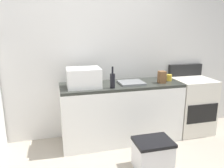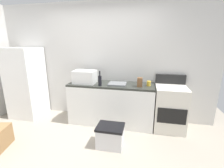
% 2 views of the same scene
% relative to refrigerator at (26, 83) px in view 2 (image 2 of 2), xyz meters
% --- Properties ---
extents(ground_plane, '(6.00, 6.00, 0.00)m').
position_rel_refrigerator_xyz_m(ground_plane, '(1.75, -1.15, -0.82)').
color(ground_plane, '#9E9384').
extents(wall_back, '(5.00, 0.10, 2.60)m').
position_rel_refrigerator_xyz_m(wall_back, '(1.75, 0.40, 0.48)').
color(wall_back, silver).
rests_on(wall_back, ground_plane).
extents(kitchen_counter, '(1.80, 0.60, 0.90)m').
position_rel_refrigerator_xyz_m(kitchen_counter, '(2.05, 0.05, -0.37)').
color(kitchen_counter, white).
rests_on(kitchen_counter, ground_plane).
extents(refrigerator, '(0.68, 0.66, 1.64)m').
position_rel_refrigerator_xyz_m(refrigerator, '(0.00, 0.00, 0.00)').
color(refrigerator, white).
rests_on(refrigerator, ground_plane).
extents(stove_oven, '(0.60, 0.61, 1.10)m').
position_rel_refrigerator_xyz_m(stove_oven, '(3.27, 0.06, -0.35)').
color(stove_oven, silver).
rests_on(stove_oven, ground_plane).
extents(microwave, '(0.46, 0.34, 0.27)m').
position_rel_refrigerator_xyz_m(microwave, '(1.48, -0.00, 0.22)').
color(microwave, white).
rests_on(microwave, kitchen_counter).
extents(sink_basin, '(0.36, 0.32, 0.03)m').
position_rel_refrigerator_xyz_m(sink_basin, '(2.19, 0.02, 0.10)').
color(sink_basin, slate).
rests_on(sink_basin, kitchen_counter).
extents(wine_bottle, '(0.07, 0.07, 0.30)m').
position_rel_refrigerator_xyz_m(wine_bottle, '(1.86, -0.15, 0.19)').
color(wine_bottle, black).
rests_on(wine_bottle, kitchen_counter).
extents(coffee_mug, '(0.08, 0.08, 0.10)m').
position_rel_refrigerator_xyz_m(coffee_mug, '(2.82, 0.04, 0.13)').
color(coffee_mug, gold).
rests_on(coffee_mug, kitchen_counter).
extents(knife_block, '(0.10, 0.10, 0.18)m').
position_rel_refrigerator_xyz_m(knife_block, '(2.65, -0.06, 0.17)').
color(knife_block, brown).
rests_on(knife_block, kitchen_counter).
extents(storage_bin, '(0.46, 0.36, 0.38)m').
position_rel_refrigerator_xyz_m(storage_bin, '(2.21, -0.77, -0.63)').
color(storage_bin, silver).
rests_on(storage_bin, ground_plane).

